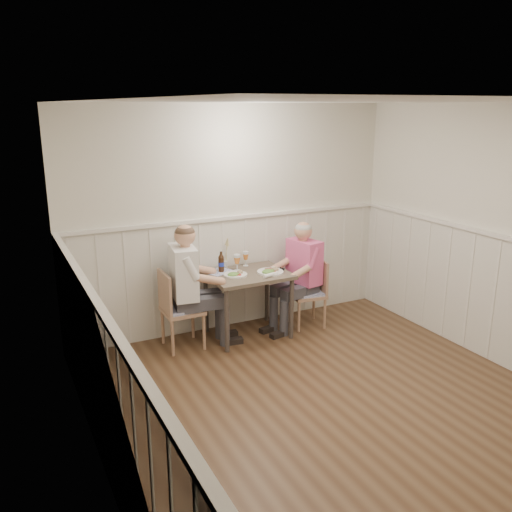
{
  "coord_description": "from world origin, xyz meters",
  "views": [
    {
      "loc": [
        -2.53,
        -3.39,
        2.58
      ],
      "look_at": [
        -0.01,
        1.64,
        1.0
      ],
      "focal_mm": 38.0,
      "sensor_mm": 36.0,
      "label": 1
    }
  ],
  "objects_px": {
    "grass_vase": "(226,254)",
    "beer_bottle": "(221,263)",
    "chair_left": "(177,307)",
    "man_in_pink": "(301,283)",
    "chair_right": "(311,290)",
    "diner_cream": "(188,296)",
    "dining_table": "(248,282)"
  },
  "relations": [
    {
      "from": "man_in_pink",
      "to": "diner_cream",
      "type": "xyz_separation_m",
      "value": [
        -1.4,
        0.05,
        0.04
      ]
    },
    {
      "from": "diner_cream",
      "to": "beer_bottle",
      "type": "distance_m",
      "value": 0.55
    },
    {
      "from": "grass_vase",
      "to": "man_in_pink",
      "type": "bearing_deg",
      "value": -22.3
    },
    {
      "from": "grass_vase",
      "to": "chair_right",
      "type": "bearing_deg",
      "value": -21.63
    },
    {
      "from": "chair_right",
      "to": "diner_cream",
      "type": "relative_size",
      "value": 0.58
    },
    {
      "from": "man_in_pink",
      "to": "diner_cream",
      "type": "height_order",
      "value": "diner_cream"
    },
    {
      "from": "chair_right",
      "to": "grass_vase",
      "type": "xyz_separation_m",
      "value": [
        -0.94,
        0.37,
        0.48
      ]
    },
    {
      "from": "dining_table",
      "to": "grass_vase",
      "type": "xyz_separation_m",
      "value": [
        -0.14,
        0.31,
        0.27
      ]
    },
    {
      "from": "chair_right",
      "to": "beer_bottle",
      "type": "xyz_separation_m",
      "value": [
        -1.05,
        0.24,
        0.42
      ]
    },
    {
      "from": "dining_table",
      "to": "chair_left",
      "type": "relative_size",
      "value": 1.03
    },
    {
      "from": "chair_right",
      "to": "chair_left",
      "type": "xyz_separation_m",
      "value": [
        -1.63,
        0.1,
        0.03
      ]
    },
    {
      "from": "man_in_pink",
      "to": "grass_vase",
      "type": "relative_size",
      "value": 3.52
    },
    {
      "from": "chair_right",
      "to": "man_in_pink",
      "type": "distance_m",
      "value": 0.16
    },
    {
      "from": "grass_vase",
      "to": "beer_bottle",
      "type": "bearing_deg",
      "value": -130.31
    },
    {
      "from": "man_in_pink",
      "to": "grass_vase",
      "type": "bearing_deg",
      "value": 157.7
    },
    {
      "from": "chair_left",
      "to": "man_in_pink",
      "type": "distance_m",
      "value": 1.52
    },
    {
      "from": "diner_cream",
      "to": "beer_bottle",
      "type": "relative_size",
      "value": 5.88
    },
    {
      "from": "dining_table",
      "to": "chair_right",
      "type": "bearing_deg",
      "value": -4.54
    },
    {
      "from": "chair_right",
      "to": "chair_left",
      "type": "distance_m",
      "value": 1.64
    },
    {
      "from": "dining_table",
      "to": "chair_right",
      "type": "distance_m",
      "value": 0.83
    },
    {
      "from": "chair_left",
      "to": "beer_bottle",
      "type": "distance_m",
      "value": 0.71
    },
    {
      "from": "chair_left",
      "to": "chair_right",
      "type": "bearing_deg",
      "value": -3.54
    },
    {
      "from": "man_in_pink",
      "to": "beer_bottle",
      "type": "relative_size",
      "value": 5.46
    },
    {
      "from": "chair_right",
      "to": "diner_cream",
      "type": "distance_m",
      "value": 1.52
    },
    {
      "from": "diner_cream",
      "to": "grass_vase",
      "type": "bearing_deg",
      "value": 26.84
    },
    {
      "from": "chair_right",
      "to": "beer_bottle",
      "type": "distance_m",
      "value": 1.16
    },
    {
      "from": "man_in_pink",
      "to": "chair_right",
      "type": "bearing_deg",
      "value": -16.71
    },
    {
      "from": "chair_left",
      "to": "diner_cream",
      "type": "xyz_separation_m",
      "value": [
        0.12,
        -0.02,
        0.11
      ]
    },
    {
      "from": "chair_left",
      "to": "diner_cream",
      "type": "relative_size",
      "value": 0.63
    },
    {
      "from": "chair_right",
      "to": "man_in_pink",
      "type": "xyz_separation_m",
      "value": [
        -0.12,
        0.04,
        0.1
      ]
    },
    {
      "from": "dining_table",
      "to": "beer_bottle",
      "type": "relative_size",
      "value": 3.77
    },
    {
      "from": "chair_right",
      "to": "grass_vase",
      "type": "bearing_deg",
      "value": 158.37
    }
  ]
}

